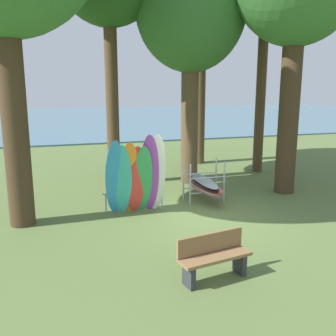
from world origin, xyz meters
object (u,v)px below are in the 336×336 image
at_px(leaning_board_pile, 136,178).
at_px(board_storage_rack, 203,184).
at_px(tree_deep_back, 191,9).
at_px(park_bench, 214,256).
at_px(tree_far_left_back, 201,16).

xyz_separation_m(leaning_board_pile, board_storage_rack, (2.25, 0.67, -0.53)).
xyz_separation_m(tree_deep_back, park_bench, (-2.06, -6.91, -5.54)).
xyz_separation_m(tree_far_left_back, board_storage_rack, (-2.03, -5.49, -5.85)).
height_order(tree_deep_back, leaning_board_pile, tree_deep_back).
relative_size(tree_far_left_back, tree_deep_back, 1.02).
xyz_separation_m(tree_far_left_back, leaning_board_pile, (-4.28, -6.16, -5.32)).
bearing_deg(park_bench, leaning_board_pile, 98.21).
xyz_separation_m(tree_far_left_back, tree_deep_back, (-1.65, -3.18, -0.38)).
distance_m(leaning_board_pile, park_bench, 4.02).
bearing_deg(tree_deep_back, leaning_board_pile, -131.45).
xyz_separation_m(board_storage_rack, park_bench, (-1.68, -4.60, -0.07)).
distance_m(tree_far_left_back, leaning_board_pile, 9.20).
distance_m(tree_deep_back, board_storage_rack, 5.95).
bearing_deg(tree_far_left_back, tree_deep_back, -117.44).
relative_size(leaning_board_pile, park_bench, 1.56).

